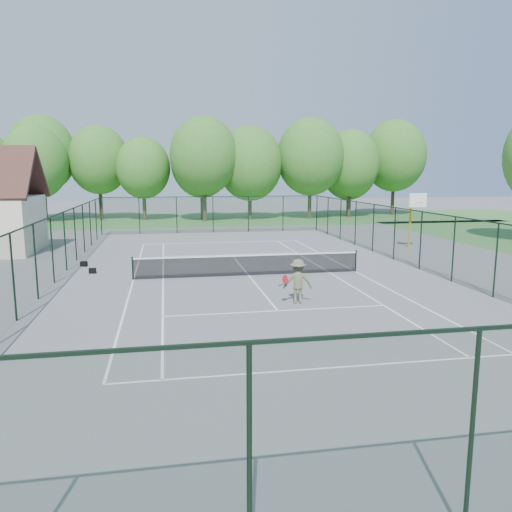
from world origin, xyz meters
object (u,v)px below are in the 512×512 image
Objects in this scene: tennis_player at (298,281)px; sports_bag_a at (84,264)px; basketball_goal at (414,209)px; tennis_net at (249,264)px.

sports_bag_a is at bearing 134.75° from tennis_player.
basketball_goal reaches higher than tennis_player.
sports_bag_a is (-20.52, -2.95, -2.43)m from basketball_goal.
basketball_goal is (12.22, 6.89, 1.99)m from tennis_net.
tennis_player is (-11.22, -12.33, -1.71)m from basketball_goal.
sports_bag_a is 0.17× the size of tennis_player.
basketball_goal is 10.50× the size of sports_bag_a.
tennis_net is 5.54m from tennis_player.
tennis_net is at bearing 100.47° from tennis_player.
basketball_goal is at bearing 47.71° from tennis_player.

